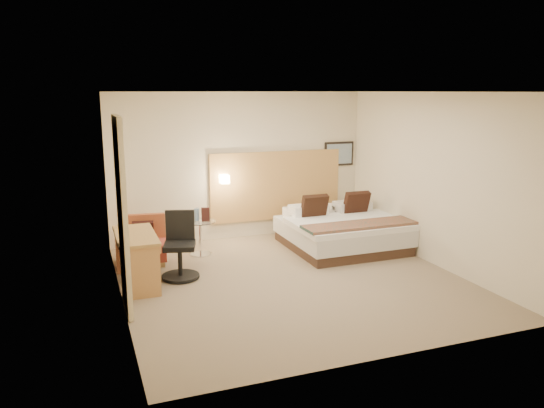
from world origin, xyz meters
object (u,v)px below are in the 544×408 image
object	(u,v)px
side_table	(200,236)
desk	(138,245)
lounge_chair	(144,244)
bed	(342,231)
desk_chair	(180,251)

from	to	relation	value
side_table	desk	world-z (taller)	desk
lounge_chair	side_table	size ratio (longest dim) A/B	1.24
bed	desk	world-z (taller)	bed
lounge_chair	side_table	world-z (taller)	lounge_chair
bed	desk	xyz separation A→B (m)	(-3.56, -0.62, 0.28)
lounge_chair	desk_chair	world-z (taller)	desk_chair
lounge_chair	desk	distance (m)	1.06
side_table	desk_chair	distance (m)	1.12
bed	desk	distance (m)	3.63
bed	side_table	bearing A→B (deg)	169.58
side_table	desk_chair	size ratio (longest dim) A/B	0.65
side_table	bed	bearing A→B (deg)	-10.42
lounge_chair	desk_chair	distance (m)	1.01
bed	side_table	distance (m)	2.47
bed	desk_chair	world-z (taller)	desk_chair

